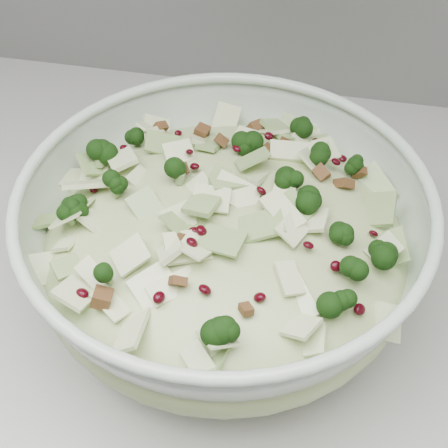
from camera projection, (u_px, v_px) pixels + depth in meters
The scene contains 3 objects.
counter at pixel (90, 388), 1.05m from camera, with size 3.60×0.60×0.90m, color #ADADA8.
mixing_bowl at pixel (225, 245), 0.57m from camera, with size 0.46×0.46×0.14m.
salad at pixel (225, 227), 0.55m from camera, with size 0.38×0.38×0.15m.
Camera 1 is at (0.32, 1.23, 1.40)m, focal length 50.00 mm.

